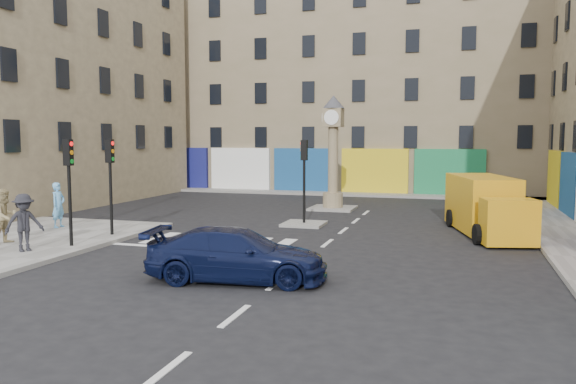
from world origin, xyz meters
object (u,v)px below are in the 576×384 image
at_px(traffic_light_left_far, 110,171).
at_px(clock_pillar, 333,145).
at_px(pedestrian_tan, 6,216).
at_px(traffic_light_island, 304,168).
at_px(pedestrian_dark, 24,223).
at_px(traffic_light_left_near, 69,175).
at_px(yellow_van, 486,206).
at_px(navy_sedan, 237,255).
at_px(pedestrian_blue, 58,205).

distance_m(traffic_light_left_far, clock_pillar, 13.05).
bearing_deg(pedestrian_tan, traffic_light_island, -40.95).
xyz_separation_m(clock_pillar, pedestrian_dark, (-7.12, -15.08, -2.44)).
distance_m(traffic_light_left_near, yellow_van, 16.03).
distance_m(navy_sedan, pedestrian_dark, 8.05).
relative_size(traffic_light_left_far, pedestrian_tan, 1.89).
bearing_deg(pedestrian_tan, yellow_van, -57.68).
height_order(clock_pillar, pedestrian_blue, clock_pillar).
distance_m(traffic_light_left_far, pedestrian_tan, 3.97).
xyz_separation_m(traffic_light_left_near, yellow_van, (13.98, 7.71, -1.47)).
distance_m(clock_pillar, yellow_van, 10.09).
bearing_deg(yellow_van, pedestrian_dark, -162.48).
relative_size(traffic_light_island, pedestrian_dark, 1.93).
relative_size(traffic_light_left_far, navy_sedan, 0.75).
xyz_separation_m(traffic_light_island, pedestrian_tan, (-8.79, -8.11, -1.46)).
distance_m(traffic_light_left_near, traffic_light_left_far, 2.40).
bearing_deg(navy_sedan, traffic_light_left_far, 47.89).
bearing_deg(navy_sedan, yellow_van, -43.30).
distance_m(yellow_van, pedestrian_tan, 18.32).
bearing_deg(pedestrian_tan, pedestrian_dark, -113.80).
height_order(traffic_light_left_near, yellow_van, traffic_light_left_near).
bearing_deg(pedestrian_blue, traffic_light_left_near, -136.42).
bearing_deg(traffic_light_left_near, traffic_light_island, 51.07).
xyz_separation_m(traffic_light_left_near, traffic_light_left_far, (0.00, 2.40, 0.00)).
bearing_deg(pedestrian_dark, traffic_light_left_near, -1.55).
relative_size(pedestrian_tan, pedestrian_dark, 1.02).
relative_size(pedestrian_blue, pedestrian_dark, 0.99).
height_order(yellow_van, pedestrian_dark, yellow_van).
relative_size(yellow_van, pedestrian_blue, 3.50).
relative_size(clock_pillar, pedestrian_blue, 3.21).
relative_size(traffic_light_left_near, traffic_light_left_far, 1.00).
xyz_separation_m(yellow_van, pedestrian_dark, (-14.80, -8.99, -0.05)).
height_order(pedestrian_tan, pedestrian_dark, pedestrian_tan).
bearing_deg(yellow_van, pedestrian_blue, -179.31).
xyz_separation_m(traffic_light_left_near, navy_sedan, (7.16, -2.28, -1.90)).
distance_m(navy_sedan, yellow_van, 12.10).
bearing_deg(pedestrian_blue, traffic_light_island, -65.06).
relative_size(traffic_light_left_near, yellow_van, 0.56).
relative_size(traffic_light_left_near, pedestrian_dark, 1.93).
xyz_separation_m(clock_pillar, navy_sedan, (0.86, -16.07, -2.83)).
bearing_deg(yellow_van, traffic_light_left_near, -164.90).
relative_size(pedestrian_blue, pedestrian_tan, 0.97).
bearing_deg(traffic_light_island, navy_sedan, -85.13).
relative_size(traffic_light_left_near, traffic_light_island, 1.00).
distance_m(traffic_light_island, pedestrian_tan, 12.05).
bearing_deg(pedestrian_dark, pedestrian_tan, 90.72).
xyz_separation_m(navy_sedan, pedestrian_dark, (-7.98, 0.99, 0.39)).
xyz_separation_m(traffic_light_left_near, clock_pillar, (6.30, 13.80, 0.93)).
bearing_deg(traffic_light_left_near, clock_pillar, 65.45).
xyz_separation_m(traffic_light_island, navy_sedan, (0.86, -10.08, -1.87)).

